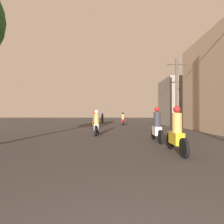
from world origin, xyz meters
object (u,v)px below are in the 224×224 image
at_px(motorcycle_orange, 95,122).
at_px(motorcycle_black, 102,119).
at_px(building_right_far, 180,102).
at_px(motorcycle_yellow, 176,134).
at_px(motorcycle_red, 123,120).
at_px(motorcycle_white, 157,128).
at_px(motorcycle_silver, 97,125).
at_px(utility_pole_far, 177,92).

relative_size(motorcycle_orange, motorcycle_black, 0.98).
xyz_separation_m(motorcycle_orange, building_right_far, (9.81, 5.21, 2.13)).
height_order(motorcycle_black, building_right_far, building_right_far).
bearing_deg(motorcycle_yellow, motorcycle_red, 91.24).
xyz_separation_m(motorcycle_white, building_right_far, (5.95, 12.77, 2.07)).
bearing_deg(motorcycle_red, motorcycle_black, 125.16).
height_order(motorcycle_silver, motorcycle_black, motorcycle_silver).
distance_m(motorcycle_black, building_right_far, 10.99).
bearing_deg(building_right_far, utility_pole_far, -113.16).
xyz_separation_m(motorcycle_white, motorcycle_red, (-1.04, 12.48, -0.05)).
distance_m(motorcycle_yellow, motorcycle_silver, 6.05).
bearing_deg(motorcycle_orange, building_right_far, 18.54).
bearing_deg(motorcycle_white, motorcycle_black, 108.96).
bearing_deg(motorcycle_orange, motorcycle_silver, -91.62).
bearing_deg(motorcycle_red, motorcycle_yellow, -80.70).
xyz_separation_m(motorcycle_silver, utility_pole_far, (6.50, 3.99, 2.59)).
xyz_separation_m(motorcycle_white, utility_pole_far, (3.31, 6.61, 2.55)).
distance_m(motorcycle_silver, utility_pole_far, 8.05).
bearing_deg(utility_pole_far, motorcycle_red, 126.55).
relative_size(motorcycle_silver, utility_pole_far, 0.32).
bearing_deg(building_right_far, motorcycle_red, -177.68).
height_order(motorcycle_yellow, utility_pole_far, utility_pole_far).
relative_size(motorcycle_silver, building_right_far, 0.36).
bearing_deg(motorcycle_red, motorcycle_orange, -114.73).
height_order(motorcycle_orange, motorcycle_black, motorcycle_orange).
height_order(motorcycle_yellow, motorcycle_black, motorcycle_yellow).
relative_size(motorcycle_black, building_right_far, 0.39).
relative_size(motorcycle_orange, utility_pole_far, 0.34).
relative_size(motorcycle_yellow, utility_pole_far, 0.32).
relative_size(motorcycle_yellow, building_right_far, 0.36).
height_order(motorcycle_silver, building_right_far, building_right_far).
height_order(motorcycle_yellow, motorcycle_silver, motorcycle_yellow).
xyz_separation_m(motorcycle_orange, motorcycle_black, (0.02, 9.75, 0.00)).
relative_size(motorcycle_yellow, motorcycle_orange, 0.93).
height_order(motorcycle_silver, motorcycle_orange, motorcycle_silver).
xyz_separation_m(motorcycle_white, motorcycle_black, (-3.83, 17.31, -0.06)).
xyz_separation_m(motorcycle_red, motorcycle_black, (-2.80, 4.82, -0.00)).
height_order(motorcycle_white, motorcycle_silver, motorcycle_white).
xyz_separation_m(motorcycle_yellow, motorcycle_silver, (-3.25, 5.10, -0.01)).
distance_m(motorcycle_yellow, motorcycle_white, 2.48).
bearing_deg(utility_pole_far, motorcycle_orange, 172.52).
height_order(motorcycle_silver, utility_pole_far, utility_pole_far).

